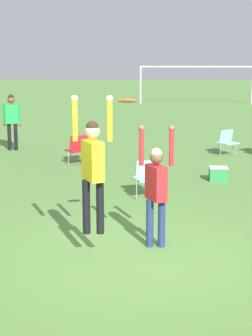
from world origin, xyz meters
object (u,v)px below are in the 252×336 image
Objects in this scene: person_jumping at (93,161)px; camping_chair_3 at (78,147)px; camping_chair_2 at (227,140)px; camping_chair_0 at (146,175)px; frisbee at (127,101)px; cooler_box at (218,174)px; person_spectator_near at (12,116)px; person_defending at (156,184)px.

person_jumping is 2.48× the size of camping_chair_3.
camping_chair_2 is at bearing 161.60° from camping_chair_3.
frisbee is at bearing 61.96° from camping_chair_0.
camping_chair_0 is at bearing -136.94° from cooler_box.
person_spectator_near is at bearing 145.14° from cooler_box.
person_jumping is 2.67× the size of camping_chair_0.
camping_chair_3 is 1.89× the size of cooler_box.
camping_chair_3 is at bearing -64.39° from person_spectator_near.
person_jumping is 1.09m from frisbee.
camping_chair_2 is at bearing 138.51° from person_defending.
frisbee is 5.87m from cooler_box.
person_jumping is at bearing 61.43° from camping_chair_3.
person_defending is 1.10× the size of person_spectator_near.
camping_chair_0 is (-0.15, 3.27, -0.57)m from person_defending.
cooler_box is at bearing 67.03° from frisbee.
camping_chair_0 is (0.82, 3.74, -1.02)m from person_jumping.
camping_chair_2 is at bearing 78.91° from cooler_box.
camping_chair_2 is (2.38, 8.64, -0.61)m from person_defending.
frisbee reaches higher than camping_chair_2.
camping_chair_0 is 1.76× the size of cooler_box.
person_spectator_near is (-2.40, 2.11, 0.66)m from camping_chair_3.
person_spectator_near reaches higher than camping_chair_0.
person_spectator_near is at bearing 179.89° from person_defending.
camping_chair_2 is (2.85, 8.70, -1.94)m from frisbee.
camping_chair_0 is at bearing 79.84° from camping_chair_3.
person_spectator_near is at bearing -78.48° from camping_chair_3.
person_spectator_near reaches higher than cooler_box.
camping_chair_0 reaches higher than cooler_box.
person_spectator_near reaches higher than camping_chair_2.
person_spectator_near is (-4.36, 5.98, 0.62)m from camping_chair_0.
cooler_box is at bearing -159.48° from camping_chair_0.
frisbee is 0.32× the size of camping_chair_3.
camping_chair_2 is at bearing -27.95° from person_spectator_near.
person_jumping reaches higher than person_defending.
frisbee is 10.22m from person_spectator_near.
person_spectator_near is at bearing -43.69° from camping_chair_2.
frisbee is at bearing -109.05° from person_defending.
person_jumping is 2.52× the size of camping_chair_2.
person_defending reaches higher than camping_chair_0.
person_defending is (0.97, 0.48, -0.45)m from person_jumping.
camping_chair_0 is 4.33m from camping_chair_3.
person_jumping is at bearing -115.81° from cooler_box.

